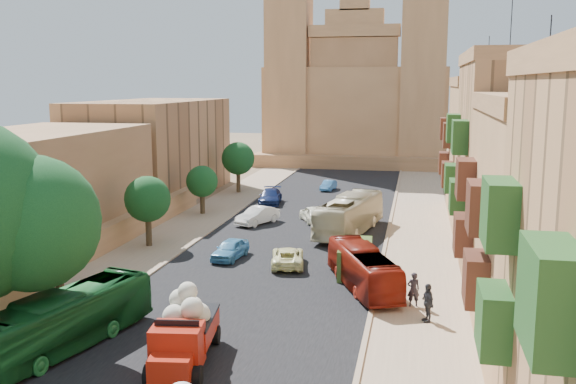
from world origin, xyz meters
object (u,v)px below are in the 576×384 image
at_px(street_tree_a, 58,247).
at_px(pedestrian_a, 413,289).
at_px(street_tree_d, 238,159).
at_px(olive_pickup, 355,259).
at_px(pedestrian_c, 428,303).
at_px(church, 358,98).
at_px(red_truck, 184,331).
at_px(bus_red_east, 363,268).
at_px(car_blue_a, 230,249).
at_px(street_tree_b, 148,199).
at_px(street_tree_c, 202,182).
at_px(car_cream, 288,257).
at_px(car_white_a, 258,216).
at_px(car_dkblue, 270,197).
at_px(car_white_b, 313,214).
at_px(bus_cream_east, 350,215).
at_px(car_blue_b, 328,185).
at_px(bus_green_north, 66,320).

xyz_separation_m(street_tree_a, pedestrian_a, (19.12, 2.63, -2.00)).
height_order(street_tree_d, olive_pickup, street_tree_d).
xyz_separation_m(pedestrian_a, pedestrian_c, (0.71, -2.12, 0.05)).
xyz_separation_m(church, pedestrian_a, (9.12, -63.99, -8.58)).
height_order(red_truck, pedestrian_c, red_truck).
relative_size(bus_red_east, car_blue_a, 2.21).
bearing_deg(olive_pickup, pedestrian_a, -56.60).
distance_m(olive_pickup, pedestrian_c, 8.77).
bearing_deg(bus_red_east, street_tree_b, -45.22).
height_order(street_tree_c, red_truck, street_tree_c).
xyz_separation_m(olive_pickup, car_blue_a, (-8.63, 1.63, -0.25)).
distance_m(olive_pickup, car_cream, 4.55).
bearing_deg(church, car_blue_a, -93.16).
relative_size(red_truck, olive_pickup, 1.27).
height_order(street_tree_d, red_truck, street_tree_d).
distance_m(car_white_a, pedestrian_c, 24.46).
height_order(car_white_a, pedestrian_a, pedestrian_a).
xyz_separation_m(car_dkblue, car_white_b, (5.50, -7.45, -0.01)).
distance_m(street_tree_d, car_white_b, 17.40).
xyz_separation_m(bus_cream_east, car_blue_b, (-4.50, 20.24, -0.95)).
height_order(bus_cream_east, pedestrian_c, bus_cream_east).
height_order(church, car_blue_b, church).
relative_size(olive_pickup, pedestrian_c, 2.36).
bearing_deg(olive_pickup, street_tree_c, 134.31).
bearing_deg(car_white_b, red_truck, 63.52).
bearing_deg(car_white_a, street_tree_a, -81.42).
distance_m(olive_pickup, car_white_a, 15.74).
distance_m(street_tree_c, car_blue_b, 18.04).
relative_size(car_blue_a, car_dkblue, 0.78).
relative_size(street_tree_c, bus_cream_east, 0.41).
height_order(church, street_tree_c, church).
bearing_deg(street_tree_c, pedestrian_c, -49.83).
height_order(church, pedestrian_c, church).
height_order(street_tree_a, street_tree_c, street_tree_c).
distance_m(street_tree_b, street_tree_d, 24.00).
height_order(street_tree_d, bus_green_north, street_tree_d).
distance_m(church, car_blue_a, 57.62).
bearing_deg(pedestrian_c, street_tree_d, -173.76).
height_order(church, street_tree_b, church).
distance_m(street_tree_c, car_white_b, 10.85).
bearing_deg(street_tree_c, bus_cream_east, -19.99).
xyz_separation_m(street_tree_a, car_cream, (11.01, 8.87, -2.33)).
relative_size(church, street_tree_c, 8.22).
bearing_deg(car_white_b, street_tree_b, 20.00).
distance_m(red_truck, car_cream, 15.42).
height_order(church, bus_cream_east, church).
distance_m(church, car_white_a, 46.92).
distance_m(street_tree_a, pedestrian_a, 19.40).
xyz_separation_m(church, car_white_b, (0.50, -44.17, -8.80)).
xyz_separation_m(red_truck, olive_pickup, (5.82, 14.60, -0.54)).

